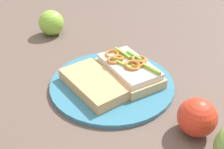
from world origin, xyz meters
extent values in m
plane|color=brown|center=(0.00, 0.00, 0.00)|extent=(2.00, 2.00, 0.00)
cylinder|color=teal|center=(0.00, 0.00, 0.01)|extent=(0.28, 0.28, 0.01)
cube|color=tan|center=(0.03, -0.03, 0.02)|extent=(0.18, 0.18, 0.02)
cube|color=silver|center=(0.03, -0.03, 0.04)|extent=(0.16, 0.17, 0.01)
torus|color=#C36E24|center=(0.06, 0.02, 0.05)|extent=(0.05, 0.05, 0.01)
torus|color=#AA6F28|center=(0.04, 0.00, 0.05)|extent=(0.04, 0.04, 0.02)
torus|color=#BC712E|center=(0.05, -0.05, 0.05)|extent=(0.04, 0.04, 0.01)
torus|color=#C3703C|center=(0.03, 0.01, 0.05)|extent=(0.03, 0.03, 0.01)
torus|color=#AB7520|center=(0.03, -0.05, 0.05)|extent=(0.05, 0.05, 0.01)
torus|color=#A8682C|center=(0.02, -0.04, 0.05)|extent=(0.04, 0.04, 0.01)
cube|color=#8BB934|center=(0.02, -0.01, 0.05)|extent=(0.03, 0.06, 0.01)
cube|color=#8AB339|center=(0.02, -0.08, 0.05)|extent=(0.03, 0.04, 0.01)
cube|color=#6EB249|center=(0.06, -0.03, 0.05)|extent=(0.03, 0.04, 0.01)
cube|color=#84B235|center=(0.07, -0.01, 0.05)|extent=(0.04, 0.05, 0.01)
cube|color=tan|center=(-0.03, 0.03, 0.02)|extent=(0.17, 0.18, 0.02)
sphere|color=red|center=(-0.09, -0.19, 0.04)|extent=(0.08, 0.08, 0.07)
sphere|color=#85B93D|center=(0.20, 0.26, 0.04)|extent=(0.11, 0.11, 0.08)
camera|label=1|loc=(-0.48, -0.15, 0.36)|focal=43.40mm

